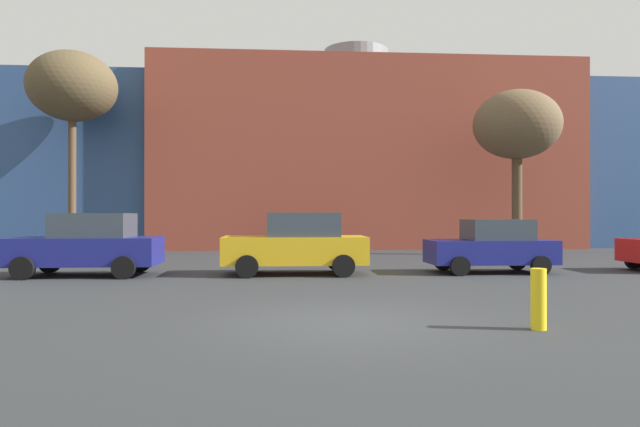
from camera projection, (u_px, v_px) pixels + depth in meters
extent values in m
plane|color=#2D3033|center=(346.00, 322.00, 9.40)|extent=(200.00, 200.00, 0.00)
cube|color=brown|center=(356.00, 163.00, 35.32)|extent=(23.06, 13.23, 10.16)
cube|color=#2D4C7F|center=(108.00, 168.00, 34.20)|extent=(7.48, 11.91, 9.32)
cube|color=#2D4C7F|center=(589.00, 171.00, 36.44)|extent=(7.48, 11.91, 9.32)
cylinder|color=slate|center=(356.00, 66.00, 35.34)|extent=(4.00, 4.00, 2.00)
cube|color=navy|center=(85.00, 251.00, 16.54)|extent=(4.27, 1.83, 0.81)
cube|color=#333D47|center=(94.00, 225.00, 16.56)|extent=(2.13, 1.63, 0.71)
cylinder|color=black|center=(22.00, 268.00, 15.50)|extent=(0.65, 0.22, 0.65)
cylinder|color=black|center=(50.00, 262.00, 17.37)|extent=(0.65, 0.22, 0.65)
cylinder|color=black|center=(124.00, 267.00, 15.70)|extent=(0.65, 0.22, 0.65)
cylinder|color=black|center=(140.00, 262.00, 17.57)|extent=(0.65, 0.22, 0.65)
cube|color=gold|center=(295.00, 250.00, 16.99)|extent=(4.30, 1.84, 0.82)
cube|color=#333D47|center=(303.00, 225.00, 17.01)|extent=(2.15, 1.64, 0.72)
cylinder|color=black|center=(247.00, 267.00, 15.95)|extent=(0.66, 0.23, 0.66)
cylinder|color=black|center=(250.00, 261.00, 17.83)|extent=(0.66, 0.23, 0.66)
cylinder|color=black|center=(344.00, 266.00, 16.15)|extent=(0.66, 0.23, 0.66)
cylinder|color=black|center=(337.00, 261.00, 18.03)|extent=(0.66, 0.23, 0.66)
cube|color=navy|center=(490.00, 252.00, 17.43)|extent=(3.83, 1.64, 0.73)
cube|color=#333D47|center=(497.00, 230.00, 17.45)|extent=(1.92, 1.46, 0.64)
cylinder|color=black|center=(460.00, 266.00, 16.50)|extent=(0.58, 0.20, 0.58)
cylinder|color=black|center=(443.00, 261.00, 18.18)|extent=(0.58, 0.20, 0.58)
cylinder|color=black|center=(541.00, 266.00, 16.68)|extent=(0.58, 0.20, 0.58)
cylinder|color=black|center=(517.00, 261.00, 18.36)|extent=(0.58, 0.20, 0.58)
cylinder|color=black|center=(634.00, 260.00, 18.67)|extent=(0.59, 0.20, 0.59)
cylinder|color=brown|center=(72.00, 182.00, 25.92)|extent=(0.35, 0.35, 6.65)
ellipsoid|color=brown|center=(72.00, 86.00, 25.93)|extent=(4.02, 4.02, 3.22)
cylinder|color=brown|center=(517.00, 202.00, 25.13)|extent=(0.45, 0.45, 4.80)
ellipsoid|color=brown|center=(517.00, 124.00, 25.14)|extent=(3.86, 3.86, 3.09)
cylinder|color=yellow|center=(539.00, 299.00, 8.79)|extent=(0.24, 0.24, 0.96)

